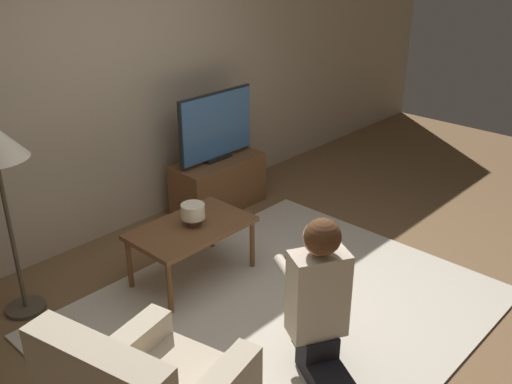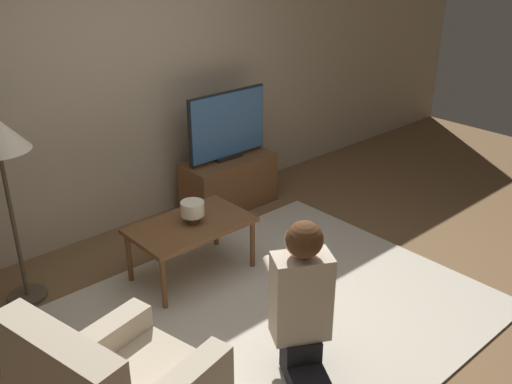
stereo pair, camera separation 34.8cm
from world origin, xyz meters
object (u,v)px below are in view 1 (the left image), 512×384
Objects in this scene: tv at (216,126)px; table_lamp at (193,213)px; person_kneeling at (319,297)px; coffee_table at (191,231)px.

tv is 1.27m from table_lamp.
person_kneeling is (-1.16, -2.09, -0.30)m from tv.
tv is at bearing 37.45° from coffee_table.
table_lamp reaches higher than coffee_table.
coffee_table is at bearing -142.55° from tv.
tv is 2.41m from person_kneeling.
coffee_table is at bearing -67.80° from person_kneeling.
coffee_table is 5.10× the size of table_lamp.
tv is at bearing 38.11° from table_lamp.
table_lamp is (0.18, 1.33, 0.03)m from person_kneeling.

